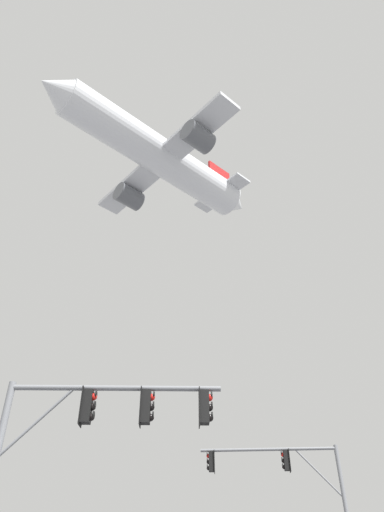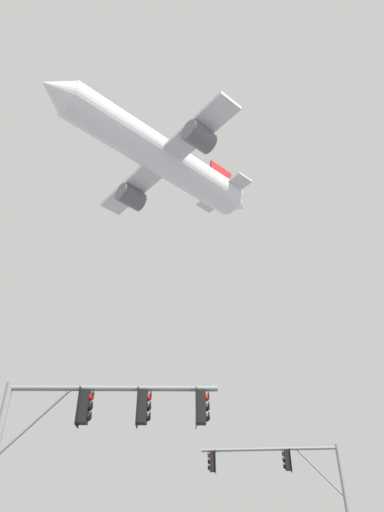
# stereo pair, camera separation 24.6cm
# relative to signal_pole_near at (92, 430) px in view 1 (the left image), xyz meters

# --- Properties ---
(signal_pole_near) EXTENTS (5.97, 1.04, 5.80)m
(signal_pole_near) POSITION_rel_signal_pole_near_xyz_m (0.00, 0.00, 0.00)
(signal_pole_near) COLOR slate
(signal_pole_near) RESTS_ON ground
(signal_pole_far) EXTENTS (6.71, 0.60, 6.65)m
(signal_pole_far) POSITION_rel_signal_pole_near_xyz_m (6.15, 12.01, 0.51)
(signal_pole_far) COLOR slate
(signal_pole_far) RESTS_ON ground
(airplane) EXTENTS (19.52, 21.41, 7.04)m
(airplane) POSITION_rel_signal_pole_near_xyz_m (-3.19, 20.01, 32.52)
(airplane) COLOR white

